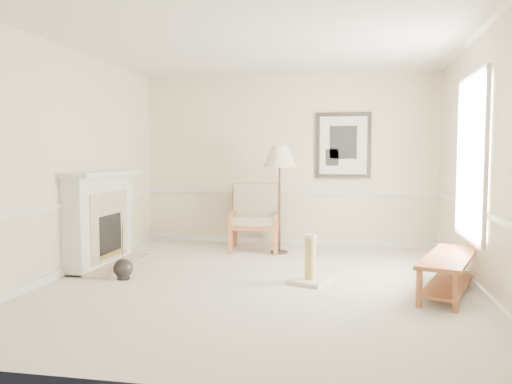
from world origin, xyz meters
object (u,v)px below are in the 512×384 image
at_px(bench, 449,268).
at_px(scratching_post, 310,268).
at_px(floor_vase, 123,269).
at_px(armchair, 255,214).
at_px(floor_lamp, 280,160).

xyz_separation_m(bench, scratching_post, (-1.54, 0.16, -0.10)).
bearing_deg(floor_vase, scratching_post, 5.66).
bearing_deg(armchair, floor_lamp, -40.33).
bearing_deg(bench, scratching_post, 173.98).
relative_size(armchair, floor_lamp, 0.63).
xyz_separation_m(floor_lamp, scratching_post, (0.62, -1.79, -1.28)).
bearing_deg(armchair, scratching_post, -69.99).
relative_size(floor_vase, bench, 0.46).
height_order(floor_lamp, bench, floor_lamp).
height_order(armchair, floor_lamp, floor_lamp).
bearing_deg(scratching_post, bench, -6.02).
height_order(armchair, scratching_post, armchair).
bearing_deg(floor_vase, armchair, 62.17).
relative_size(floor_vase, scratching_post, 1.22).
xyz_separation_m(armchair, floor_lamp, (0.45, -0.30, 0.89)).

